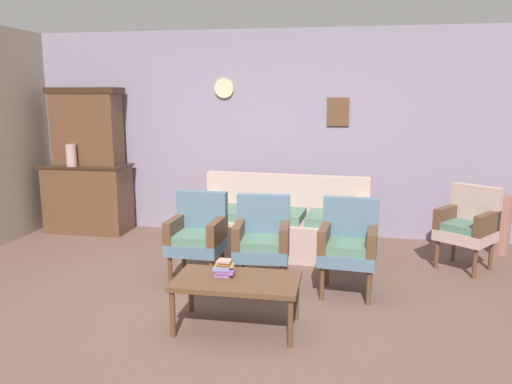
{
  "coord_description": "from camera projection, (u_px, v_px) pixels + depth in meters",
  "views": [
    {
      "loc": [
        0.99,
        -4.04,
        1.87
      ],
      "look_at": [
        0.08,
        1.13,
        0.85
      ],
      "focal_mm": 35.35,
      "sensor_mm": 36.0,
      "label": 1
    }
  ],
  "objects": [
    {
      "name": "armchair_near_cabinet",
      "position": [
        348.0,
        242.0,
        4.74
      ],
      "size": [
        0.56,
        0.53,
        0.9
      ],
      "color": "slate",
      "rests_on": "ground"
    },
    {
      "name": "wall_back_with_decor",
      "position": [
        269.0,
        134.0,
        6.71
      ],
      "size": [
        6.4,
        0.09,
        2.7
      ],
      "color": "gray",
      "rests_on": "ground"
    },
    {
      "name": "floral_couch",
      "position": [
        282.0,
        225.0,
        6.03
      ],
      "size": [
        2.08,
        0.95,
        0.9
      ],
      "color": "tan",
      "rests_on": "ground"
    },
    {
      "name": "wingback_chair_by_fireplace",
      "position": [
        468.0,
        224.0,
        5.42
      ],
      "size": [
        0.71,
        0.71,
        0.9
      ],
      "color": "tan",
      "rests_on": "ground"
    },
    {
      "name": "armchair_row_middle",
      "position": [
        262.0,
        238.0,
        4.88
      ],
      "size": [
        0.55,
        0.53,
        0.9
      ],
      "color": "slate",
      "rests_on": "ground"
    },
    {
      "name": "coffee_table",
      "position": [
        237.0,
        284.0,
        4.03
      ],
      "size": [
        1.0,
        0.56,
        0.42
      ],
      "color": "brown",
      "rests_on": "ground"
    },
    {
      "name": "floor_vase_by_wall",
      "position": [
        501.0,
        225.0,
        5.96
      ],
      "size": [
        0.22,
        0.22,
        0.71
      ],
      "primitive_type": "cylinder",
      "color": "#8A5B4F",
      "rests_on": "ground"
    },
    {
      "name": "armchair_near_couch_end",
      "position": [
        198.0,
        233.0,
        5.05
      ],
      "size": [
        0.54,
        0.51,
        0.9
      ],
      "color": "slate",
      "rests_on": "ground"
    },
    {
      "name": "vase_on_cabinet",
      "position": [
        71.0,
        155.0,
        6.67
      ],
      "size": [
        0.14,
        0.14,
        0.29
      ],
      "primitive_type": "cylinder",
      "color": "tan",
      "rests_on": "side_cabinet"
    },
    {
      "name": "side_cabinet",
      "position": [
        88.0,
        198.0,
        6.93
      ],
      "size": [
        1.16,
        0.55,
        0.93
      ],
      "color": "brown",
      "rests_on": "ground"
    },
    {
      "name": "cabinet_upper_hutch",
      "position": [
        87.0,
        126.0,
        6.82
      ],
      "size": [
        0.99,
        0.38,
        1.03
      ],
      "color": "brown",
      "rests_on": "side_cabinet"
    },
    {
      "name": "ground_plane",
      "position": [
        224.0,
        310.0,
        4.43
      ],
      "size": [
        7.68,
        7.68,
        0.0
      ],
      "primitive_type": "plane",
      "color": "brown"
    },
    {
      "name": "book_stack_on_table",
      "position": [
        224.0,
        268.0,
        4.07
      ],
      "size": [
        0.17,
        0.12,
        0.14
      ],
      "color": "#955FA8",
      "rests_on": "coffee_table"
    }
  ]
}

